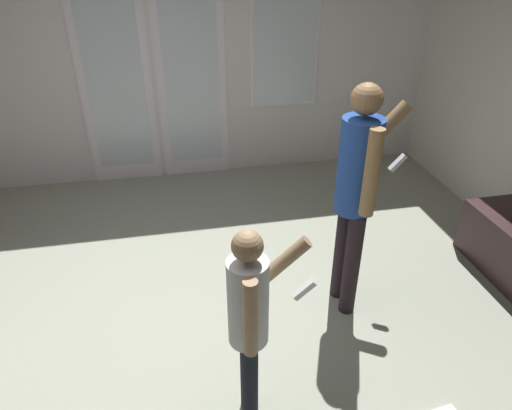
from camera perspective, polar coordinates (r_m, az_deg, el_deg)
ground_plane at (r=3.27m, az=-12.50°, el=-15.85°), size 6.38×5.09×0.02m
wall_back_with_doors at (r=4.92m, az=-13.80°, el=17.21°), size 6.38×0.09×2.59m
person_adult at (r=2.94m, az=12.74°, el=2.47°), size 0.56×0.45×1.63m
person_child at (r=2.24m, az=-0.73°, el=-14.07°), size 0.47×0.34×1.24m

